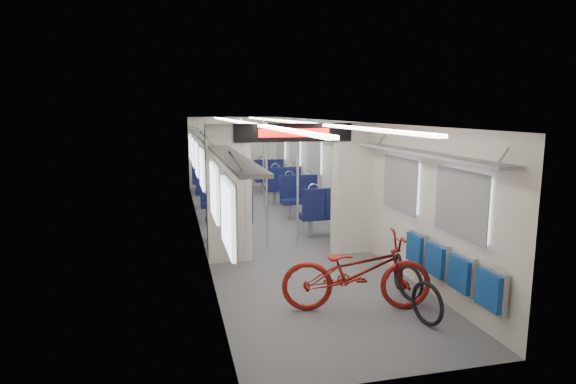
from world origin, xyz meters
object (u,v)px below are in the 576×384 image
object	(u,v)px
seat_bay_far_right	(276,179)
stanchion_far_right	(264,165)
flip_bench	(449,267)
seat_bay_near_right	(310,201)
bike_hoop_a	(427,305)
bike_hoop_b	(410,285)
seat_bay_far_left	(211,180)
stanchion_near_right	(298,186)
bike_hoop_c	(398,273)
stanchion_near_left	(267,188)
stanchion_far_left	(242,165)
bicycle	(357,272)
seat_bay_near_left	(225,205)

from	to	relation	value
seat_bay_far_right	stanchion_far_right	size ratio (longest dim) A/B	0.93
flip_bench	seat_bay_near_right	distance (m)	4.81
bike_hoop_a	bike_hoop_b	size ratio (longest dim) A/B	1.09
seat_bay_near_right	seat_bay_far_left	world-z (taller)	seat_bay_far_left
flip_bench	stanchion_near_right	xyz separation A→B (m)	(-1.11, 3.25, 0.57)
bike_hoop_c	seat_bay_far_right	size ratio (longest dim) A/B	0.24
bike_hoop_c	stanchion_near_left	distance (m)	2.88
seat_bay_far_right	stanchion_near_right	world-z (taller)	stanchion_near_right
bike_hoop_a	seat_bay_near_right	xyz separation A→B (m)	(0.05, 5.11, 0.30)
stanchion_near_left	stanchion_far_left	distance (m)	3.60
seat_bay_far_right	bike_hoop_a	bearing A→B (deg)	-90.32
bike_hoop_c	flip_bench	bearing A→B (deg)	-73.45
bicycle	seat_bay_near_left	bearing A→B (deg)	25.66
bicycle	bike_hoop_b	bearing A→B (deg)	-71.57
flip_bench	stanchion_near_right	distance (m)	3.49
bike_hoop_a	stanchion_far_right	xyz separation A→B (m)	(-0.63, 6.98, 0.91)
flip_bench	bike_hoop_a	size ratio (longest dim) A/B	3.88
seat_bay_far_right	stanchion_far_right	bearing A→B (deg)	-111.81
flip_bench	stanchion_near_left	xyz separation A→B (m)	(-1.70, 3.18, 0.57)
seat_bay_far_left	stanchion_near_left	xyz separation A→B (m)	(0.58, -5.16, 0.58)
seat_bay_far_right	bike_hoop_c	bearing A→B (deg)	-88.76
bike_hoop_a	seat_bay_far_right	bearing A→B (deg)	89.68
flip_bench	seat_bay_near_left	distance (m)	5.37
seat_bay_near_right	seat_bay_far_right	xyz separation A→B (m)	(-0.00, 3.58, 0.01)
seat_bay_far_right	flip_bench	bearing A→B (deg)	-87.13
flip_bench	stanchion_far_left	bearing A→B (deg)	103.61
seat_bay_far_left	stanchion_near_left	world-z (taller)	stanchion_near_left
bike_hoop_c	seat_bay_near_left	bearing A→B (deg)	116.99
stanchion_near_left	seat_bay_far_right	bearing A→B (deg)	76.09
stanchion_near_right	seat_bay_far_right	bearing A→B (deg)	82.28
bicycle	stanchion_far_left	size ratio (longest dim) A/B	0.83
stanchion_near_right	stanchion_far_left	xyz separation A→B (m)	(-0.53, 3.53, 0.00)
seat_bay_near_right	stanchion_near_left	distance (m)	2.14
bike_hoop_c	stanchion_far_left	distance (m)	6.15
bike_hoop_c	seat_bay_near_left	xyz separation A→B (m)	(-2.03, 3.99, 0.30)
bicycle	seat_bay_far_left	world-z (taller)	seat_bay_far_left
seat_bay_near_left	seat_bay_far_left	world-z (taller)	seat_bay_far_left
flip_bench	stanchion_far_right	world-z (taller)	stanchion_far_right
bike_hoop_a	bike_hoop_c	size ratio (longest dim) A/B	1.05
bike_hoop_b	stanchion_far_left	size ratio (longest dim) A/B	0.21
bike_hoop_b	stanchion_near_left	distance (m)	3.24
bike_hoop_b	seat_bay_near_right	xyz separation A→B (m)	(-0.11, 4.38, 0.33)
seat_bay_near_right	stanchion_far_left	distance (m)	2.42
bike_hoop_b	seat_bay_far_right	bearing A→B (deg)	90.83
bike_hoop_c	stanchion_near_left	size ratio (longest dim) A/B	0.22
bike_hoop_a	bike_hoop_b	bearing A→B (deg)	77.32
stanchion_far_left	bicycle	bearing A→B (deg)	-85.33
seat_bay_near_left	seat_bay_far_left	bearing A→B (deg)	90.00
seat_bay_far_right	stanchion_far_right	distance (m)	1.93
seat_bay_near_right	seat_bay_far_right	distance (m)	3.58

